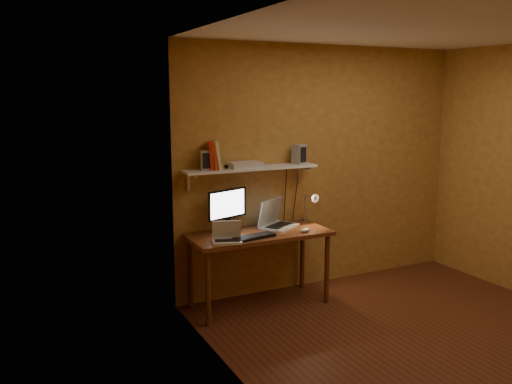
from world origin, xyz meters
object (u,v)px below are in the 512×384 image
netbook (227,236)px  shelf_camera (226,166)px  desk_lamp (310,203)px  router (244,165)px  mouse (305,230)px  desk (259,241)px  laptop (275,220)px  monitor (228,208)px  keyboard (254,237)px  speaker_left (206,160)px  speaker_right (299,154)px  wall_shelf (251,169)px

netbook → shelf_camera: shelf_camera is taller
desk_lamp → router: size_ratio=1.16×
mouse → desk_lamp: bearing=42.1°
desk → router: router is taller
desk → desk_lamp: 0.73m
laptop → desk_lamp: (0.41, -0.02, 0.13)m
monitor → keyboard: monitor is taller
laptop → shelf_camera: size_ratio=4.09×
speaker_left → speaker_right: 1.03m
monitor → speaker_right: size_ratio=2.27×
keyboard → shelf_camera: (-0.16, 0.28, 0.65)m
netbook → speaker_left: (-0.05, 0.36, 0.66)m
speaker_right → mouse: bearing=-130.0°
laptop → speaker_right: 0.72m
mouse → shelf_camera: bearing=148.0°
speaker_left → router: size_ratio=0.59×
keyboard → router: (0.06, 0.35, 0.64)m
desk → wall_shelf: size_ratio=1.00×
speaker_left → speaker_right: speaker_right is taller
keyboard → netbook: bearing=172.8°
wall_shelf → shelf_camera: size_ratio=12.20×
mouse → router: (-0.49, 0.37, 0.63)m
desk → desk_lamp: bearing=10.8°
wall_shelf → netbook: wall_shelf is taller
speaker_right → shelf_camera: (-0.85, -0.07, -0.07)m
speaker_left → shelf_camera: 0.20m
netbook → keyboard: bearing=20.7°
keyboard → shelf_camera: bearing=110.6°
desk → wall_shelf: bearing=90.0°
desk → speaker_left: 0.95m
desk_lamp → speaker_right: speaker_right is taller
desk_lamp → laptop: bearing=177.6°
monitor → laptop: bearing=-22.2°
netbook → shelf_camera: size_ratio=2.72×
laptop → mouse: bearing=-93.7°
desk → mouse: (0.41, -0.18, 0.10)m
router → desk: bearing=-70.2°
keyboard → speaker_right: 1.05m
desk_lamp → speaker_left: bearing=176.6°
keyboard → desk_lamp: desk_lamp is taller
mouse → router: router is taller
desk → netbook: size_ratio=4.49×
monitor → netbook: (-0.16, -0.35, -0.18)m
monitor → shelf_camera: size_ratio=3.95×
monitor → router: bearing=-13.6°
mouse → netbook: bearing=170.2°
desk → shelf_camera: size_ratio=12.20×
wall_shelf → shelf_camera: shelf_camera is taller
mouse → desk: bearing=147.7°
desk_lamp → speaker_right: bearing=145.4°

